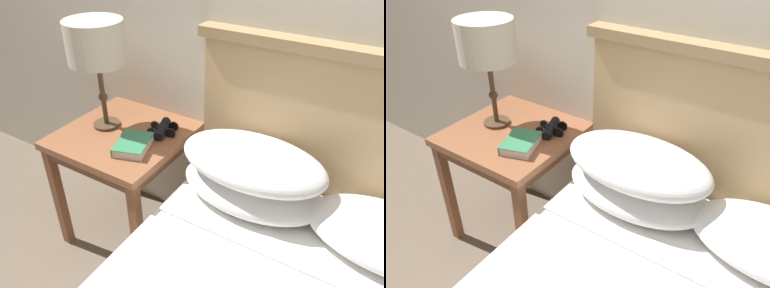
# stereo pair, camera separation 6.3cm
# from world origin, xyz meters

# --- Properties ---
(nightstand) EXTENTS (0.58, 0.58, 0.65)m
(nightstand) POSITION_xyz_m (-0.66, 0.61, 0.56)
(nightstand) COLOR brown
(nightstand) RESTS_ON ground_plane
(table_lamp) EXTENTS (0.26, 0.26, 0.52)m
(table_lamp) POSITION_xyz_m (-0.77, 0.62, 1.06)
(table_lamp) COLOR #4C3823
(table_lamp) RESTS_ON nightstand
(book_on_nightstand) EXTENTS (0.19, 0.22, 0.04)m
(book_on_nightstand) POSITION_xyz_m (-0.52, 0.53, 0.67)
(book_on_nightstand) COLOR silver
(book_on_nightstand) RESTS_ON nightstand
(binoculars_pair) EXTENTS (0.16, 0.16, 0.05)m
(binoculars_pair) POSITION_xyz_m (-0.49, 0.71, 0.67)
(binoculars_pair) COLOR black
(binoculars_pair) RESTS_ON nightstand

